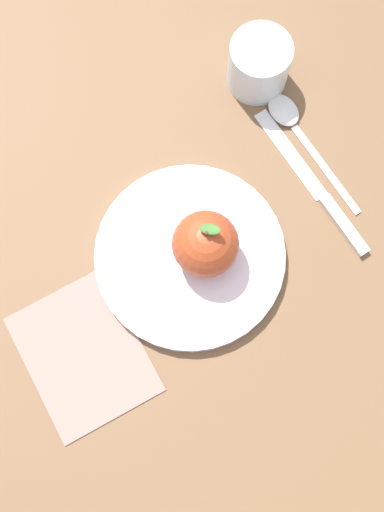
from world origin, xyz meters
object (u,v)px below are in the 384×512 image
(cup, at_px, (259,63))
(linen_napkin, at_px, (84,354))
(apple, at_px, (205,244))
(dinner_plate, at_px, (192,258))
(spoon, at_px, (294,124))
(knife, at_px, (321,195))

(cup, relative_size, linen_napkin, 0.47)
(apple, bearing_deg, linen_napkin, 173.22)
(dinner_plate, relative_size, linen_napkin, 1.38)
(apple, relative_size, linen_napkin, 0.54)
(spoon, xyz_separation_m, linen_napkin, (-0.38, -0.01, -0.00))
(spoon, bearing_deg, knife, -118.21)
(dinner_plate, distance_m, linen_napkin, 0.17)
(apple, height_order, knife, apple)
(dinner_plate, height_order, cup, cup)
(dinner_plate, xyz_separation_m, knife, (0.17, -0.06, -0.01))
(dinner_plate, xyz_separation_m, cup, (0.23, 0.10, 0.03))
(cup, relative_size, spoon, 0.41)
(cup, bearing_deg, knife, -110.99)
(knife, bearing_deg, cup, 69.01)
(knife, xyz_separation_m, linen_napkin, (-0.34, 0.07, -0.00))
(spoon, bearing_deg, linen_napkin, -178.14)
(cup, bearing_deg, dinner_plate, -155.71)
(linen_napkin, bearing_deg, apple, -6.78)
(knife, bearing_deg, apple, 161.23)
(knife, distance_m, linen_napkin, 0.35)
(dinner_plate, relative_size, knife, 1.04)
(spoon, distance_m, linen_napkin, 0.39)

